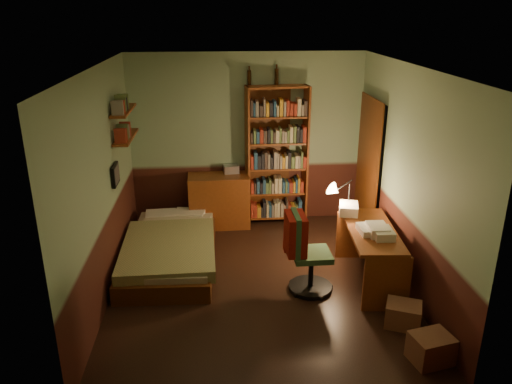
{
  "coord_description": "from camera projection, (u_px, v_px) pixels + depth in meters",
  "views": [
    {
      "loc": [
        -0.45,
        -5.37,
        3.2
      ],
      "look_at": [
        0.0,
        0.25,
        1.1
      ],
      "focal_mm": 35.0,
      "sensor_mm": 36.0,
      "label": 1
    }
  ],
  "objects": [
    {
      "name": "wall_shelf_upper",
      "position": [
        123.0,
        110.0,
        6.39
      ],
      "size": [
        0.2,
        0.9,
        0.03
      ],
      "primitive_type": "cube",
      "color": "brown",
      "rests_on": "wall_left"
    },
    {
      "name": "bookshelf",
      "position": [
        276.0,
        157.0,
        7.55
      ],
      "size": [
        0.94,
        0.4,
        2.13
      ],
      "primitive_type": "cube",
      "rotation": [
        0.0,
        0.0,
        0.13
      ],
      "color": "brown",
      "rests_on": "ground"
    },
    {
      "name": "paper_stack",
      "position": [
        349.0,
        209.0,
        6.39
      ],
      "size": [
        0.3,
        0.36,
        0.13
      ],
      "primitive_type": "cube",
      "rotation": [
        0.0,
        0.0,
        -0.24
      ],
      "color": "silver",
      "rests_on": "desk"
    },
    {
      "name": "bottle_left",
      "position": [
        249.0,
        78.0,
        7.22
      ],
      "size": [
        0.07,
        0.07,
        0.21
      ],
      "primitive_type": "cylinder",
      "rotation": [
        0.0,
        0.0,
        -0.25
      ],
      "color": "black",
      "rests_on": "bookshelf"
    },
    {
      "name": "wall_left",
      "position": [
        101.0,
        187.0,
        5.58
      ],
      "size": [
        0.02,
        4.0,
        2.6
      ],
      "primitive_type": "cube",
      "color": "gray",
      "rests_on": "ground"
    },
    {
      "name": "office_chair",
      "position": [
        312.0,
        247.0,
        5.81
      ],
      "size": [
        0.57,
        0.51,
        1.13
      ],
      "primitive_type": "cube",
      "rotation": [
        0.0,
        0.0,
        0.02
      ],
      "color": "#345A34",
      "rests_on": "ground"
    },
    {
      "name": "wall_back",
      "position": [
        247.0,
        140.0,
        7.59
      ],
      "size": [
        3.5,
        0.02,
        2.6
      ],
      "primitive_type": "cube",
      "color": "gray",
      "rests_on": "ground"
    },
    {
      "name": "doorway",
      "position": [
        369.0,
        170.0,
        7.16
      ],
      "size": [
        0.06,
        0.9,
        2.0
      ],
      "primitive_type": "cube",
      "color": "black",
      "rests_on": "ground"
    },
    {
      "name": "cardboard_box_b",
      "position": [
        403.0,
        315.0,
        5.3
      ],
      "size": [
        0.45,
        0.41,
        0.25
      ],
      "primitive_type": "cube",
      "rotation": [
        0.0,
        0.0,
        -0.4
      ],
      "color": "brown",
      "rests_on": "ground"
    },
    {
      "name": "desk",
      "position": [
        370.0,
        256.0,
        6.07
      ],
      "size": [
        0.64,
        1.35,
        0.71
      ],
      "primitive_type": "cube",
      "rotation": [
        0.0,
        0.0,
        -0.07
      ],
      "color": "brown",
      "rests_on": "ground"
    },
    {
      "name": "wall_front",
      "position": [
        279.0,
        270.0,
        3.83
      ],
      "size": [
        3.5,
        0.02,
        2.6
      ],
      "primitive_type": "cube",
      "color": "gray",
      "rests_on": "ground"
    },
    {
      "name": "wall_shelf_lower",
      "position": [
        126.0,
        137.0,
        6.51
      ],
      "size": [
        0.2,
        0.9,
        0.03
      ],
      "primitive_type": "cube",
      "color": "brown",
      "rests_on": "wall_left"
    },
    {
      "name": "ceiling",
      "position": [
        258.0,
        66.0,
        5.25
      ],
      "size": [
        3.5,
        4.0,
        0.02
      ],
      "primitive_type": "cube",
      "color": "silver",
      "rests_on": "wall_back"
    },
    {
      "name": "bed",
      "position": [
        170.0,
        240.0,
        6.57
      ],
      "size": [
        1.17,
        2.1,
        0.62
      ],
      "primitive_type": "cube",
      "rotation": [
        0.0,
        0.0,
        -0.03
      ],
      "color": "olive",
      "rests_on": "ground"
    },
    {
      "name": "door_trim",
      "position": [
        367.0,
        170.0,
        7.16
      ],
      "size": [
        0.02,
        0.98,
        2.08
      ],
      "primitive_type": "cube",
      "color": "#4A230C",
      "rests_on": "ground"
    },
    {
      "name": "red_jacket",
      "position": [
        315.0,
        178.0,
        5.68
      ],
      "size": [
        0.27,
        0.42,
        0.47
      ],
      "primitive_type": "cube",
      "rotation": [
        0.0,
        0.0,
        0.14
      ],
      "color": "maroon",
      "rests_on": "office_chair"
    },
    {
      "name": "cardboard_box_a",
      "position": [
        431.0,
        348.0,
        4.75
      ],
      "size": [
        0.43,
        0.38,
        0.28
      ],
      "primitive_type": "cube",
      "rotation": [
        0.0,
        0.0,
        0.23
      ],
      "color": "brown",
      "rests_on": "ground"
    },
    {
      "name": "mini_stereo",
      "position": [
        231.0,
        169.0,
        7.61
      ],
      "size": [
        0.25,
        0.2,
        0.12
      ],
      "primitive_type": "cube",
      "rotation": [
        0.0,
        0.0,
        0.13
      ],
      "color": "#B2B2B7",
      "rests_on": "dresser"
    },
    {
      "name": "framed_picture",
      "position": [
        115.0,
        175.0,
        6.16
      ],
      "size": [
        0.04,
        0.32,
        0.26
      ],
      "primitive_type": "cube",
      "color": "black",
      "rests_on": "wall_left"
    },
    {
      "name": "bottle_right",
      "position": [
        277.0,
        77.0,
        7.24
      ],
      "size": [
        0.07,
        0.07,
        0.23
      ],
      "primitive_type": "cylinder",
      "rotation": [
        0.0,
        0.0,
        0.1
      ],
      "color": "black",
      "rests_on": "bookshelf"
    },
    {
      "name": "wall_right",
      "position": [
        407.0,
        179.0,
        5.84
      ],
      "size": [
        0.02,
        4.0,
        2.6
      ],
      "primitive_type": "cube",
      "color": "gray",
      "rests_on": "ground"
    },
    {
      "name": "desk_lamp",
      "position": [
        350.0,
        186.0,
        6.44
      ],
      "size": [
        0.25,
        0.25,
        0.65
      ],
      "primitive_type": "cone",
      "rotation": [
        0.0,
        0.0,
        0.36
      ],
      "color": "black",
      "rests_on": "desk"
    },
    {
      "name": "floor",
      "position": [
        258.0,
        283.0,
        6.17
      ],
      "size": [
        3.5,
        4.0,
        0.02
      ],
      "primitive_type": "cube",
      "color": "black",
      "rests_on": "ground"
    },
    {
      "name": "dresser",
      "position": [
        219.0,
        201.0,
        7.64
      ],
      "size": [
        0.93,
        0.48,
        0.81
      ],
      "primitive_type": "cube",
      "rotation": [
        0.0,
        0.0,
        0.02
      ],
      "color": "brown",
      "rests_on": "ground"
    }
  ]
}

